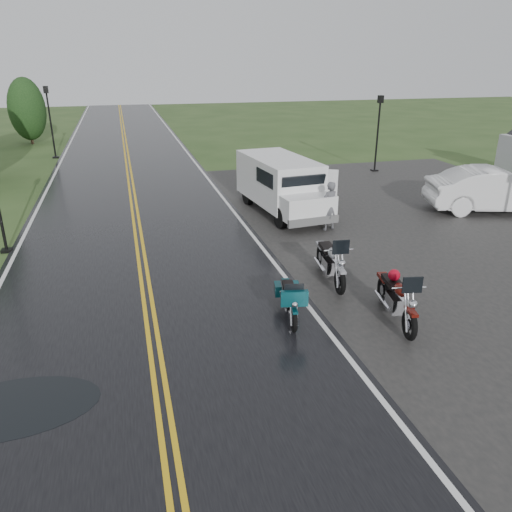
% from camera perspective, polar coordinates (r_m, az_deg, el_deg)
% --- Properties ---
extents(ground, '(120.00, 120.00, 0.00)m').
position_cam_1_polar(ground, '(11.08, -11.57, -9.94)').
color(ground, '#2D471E').
rests_on(ground, ground).
extents(road, '(8.00, 100.00, 0.04)m').
position_cam_1_polar(road, '(20.30, -13.65, 4.76)').
color(road, black).
rests_on(road, ground).
extents(parking_pad, '(14.00, 24.00, 0.03)m').
position_cam_1_polar(parking_pad, '(19.22, 21.86, 2.81)').
color(parking_pad, black).
rests_on(parking_pad, ground).
extents(motorcycle_red, '(1.28, 2.49, 1.40)m').
position_cam_1_polar(motorcycle_red, '(11.14, 17.30, -6.21)').
color(motorcycle_red, '#4F0E09').
rests_on(motorcycle_red, ground).
extents(motorcycle_teal, '(1.04, 1.99, 1.12)m').
position_cam_1_polar(motorcycle_teal, '(11.04, 4.40, -6.30)').
color(motorcycle_teal, '#053339').
rests_on(motorcycle_teal, ground).
extents(motorcycle_silver, '(1.15, 2.49, 1.42)m').
position_cam_1_polar(motorcycle_silver, '(12.80, 9.65, -1.70)').
color(motorcycle_silver, '#929298').
rests_on(motorcycle_silver, ground).
extents(van_white, '(2.68, 5.75, 2.18)m').
position_cam_1_polar(van_white, '(17.71, 2.90, 6.50)').
color(van_white, white).
rests_on(van_white, ground).
extents(person_at_van, '(0.73, 0.58, 1.73)m').
position_cam_1_polar(person_at_van, '(17.78, 8.37, 5.60)').
color(person_at_van, '#525357').
rests_on(person_at_van, ground).
extents(sedan_white, '(5.51, 3.16, 1.72)m').
position_cam_1_polar(sedan_white, '(21.91, 25.69, 6.73)').
color(sedan_white, silver).
rests_on(sedan_white, ground).
extents(lamp_post_far_left, '(0.36, 0.36, 4.25)m').
position_cam_1_polar(lamp_post_far_left, '(33.24, -22.42, 13.93)').
color(lamp_post_far_left, black).
rests_on(lamp_post_far_left, ground).
extents(lamp_post_far_right, '(0.34, 0.34, 3.98)m').
position_cam_1_polar(lamp_post_far_right, '(27.83, 13.73, 13.41)').
color(lamp_post_far_right, black).
rests_on(lamp_post_far_right, ground).
extents(tree_left_far, '(2.52, 2.52, 3.88)m').
position_cam_1_polar(tree_left_far, '(39.63, -24.61, 14.36)').
color(tree_left_far, '#1E3D19').
rests_on(tree_left_far, ground).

